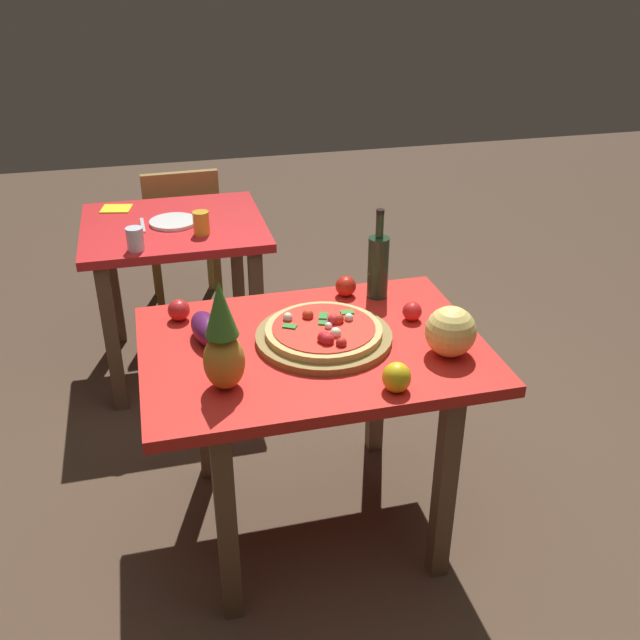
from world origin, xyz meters
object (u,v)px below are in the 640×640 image
at_px(pineapple_left, 223,342).
at_px(tomato_by_bottle, 412,311).
at_px(pizza_board, 324,337).
at_px(display_table, 312,371).
at_px(tomato_at_corner, 179,310).
at_px(dinner_plate, 173,222).
at_px(background_table, 176,249).
at_px(eggplant, 207,329).
at_px(napkin_folded, 116,209).
at_px(wine_bottle, 378,265).
at_px(drinking_glass_water, 135,239).
at_px(knife_utensil, 204,220).
at_px(pizza, 324,330).
at_px(dining_chair, 183,231).
at_px(tomato_near_board, 346,286).
at_px(drinking_glass_juice, 201,223).
at_px(fork_utensil, 143,225).
at_px(bell_pepper, 397,377).
at_px(melon, 451,331).

xyz_separation_m(pineapple_left, tomato_by_bottle, (0.68, 0.26, -0.12)).
bearing_deg(pizza_board, display_table, -165.50).
xyz_separation_m(display_table, tomato_by_bottle, (0.37, 0.07, 0.14)).
distance_m(tomato_at_corner, dinner_plate, 0.97).
relative_size(background_table, pineapple_left, 2.43).
xyz_separation_m(eggplant, napkin_folded, (-0.29, 1.40, -0.04)).
bearing_deg(wine_bottle, drinking_glass_water, 141.74).
bearing_deg(pineapple_left, display_table, 31.13).
height_order(tomato_by_bottle, knife_utensil, tomato_by_bottle).
bearing_deg(dinner_plate, pizza, -71.73).
bearing_deg(dining_chair, display_table, 97.41).
bearing_deg(wine_bottle, tomato_near_board, 163.15).
distance_m(wine_bottle, tomato_by_bottle, 0.24).
xyz_separation_m(tomato_at_corner, dinner_plate, (0.04, 0.96, -0.03)).
distance_m(tomato_by_bottle, drinking_glass_juice, 1.17).
relative_size(tomato_at_corner, fork_utensil, 0.42).
bearing_deg(drinking_glass_water, pizza_board, -58.45).
distance_m(bell_pepper, fork_utensil, 1.70).
bearing_deg(fork_utensil, pizza_board, -67.55).
bearing_deg(fork_utensil, display_table, -69.37).
relative_size(dining_chair, napkin_folded, 6.07).
xyz_separation_m(drinking_glass_juice, knife_utensil, (0.02, 0.17, -0.05)).
relative_size(dining_chair, pizza_board, 1.89).
relative_size(tomato_by_bottle, fork_utensil, 0.37).
distance_m(fork_utensil, knife_utensil, 0.28).
xyz_separation_m(bell_pepper, knife_utensil, (-0.40, 1.56, -0.04)).
bearing_deg(tomato_near_board, wine_bottle, -16.85).
height_order(pizza, dinner_plate, pizza).
xyz_separation_m(drinking_glass_juice, drinking_glass_water, (-0.29, -0.12, -0.00)).
distance_m(pizza_board, eggplant, 0.38).
relative_size(bell_pepper, dinner_plate, 0.43).
bearing_deg(eggplant, drinking_glass_juice, 85.18).
height_order(tomato_at_corner, drinking_glass_juice, drinking_glass_juice).
xyz_separation_m(melon, tomato_at_corner, (-0.81, 0.44, -0.04)).
bearing_deg(pineapple_left, drinking_glass_water, 101.43).
distance_m(eggplant, tomato_near_board, 0.58).
bearing_deg(drinking_glass_juice, dinner_plate, 124.74).
bearing_deg(dinner_plate, wine_bottle, -54.60).
xyz_separation_m(tomato_by_bottle, napkin_folded, (-0.99, 1.43, -0.03)).
relative_size(background_table, tomato_at_corner, 10.95).
bearing_deg(drinking_glass_juice, pizza_board, -74.69).
bearing_deg(display_table, pizza, 10.15).
bearing_deg(melon, pizza_board, 153.68).
xyz_separation_m(dining_chair, tomato_at_corner, (-0.11, -1.58, 0.31)).
xyz_separation_m(pizza_board, melon, (0.37, -0.18, 0.07)).
xyz_separation_m(tomato_by_bottle, fork_utensil, (-0.88, 1.16, -0.03)).
height_order(pizza_board, tomato_near_board, tomato_near_board).
xyz_separation_m(display_table, drinking_glass_water, (-0.54, 0.95, 0.15)).
distance_m(display_table, fork_utensil, 1.34).
bearing_deg(pineapple_left, tomato_near_board, 44.44).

